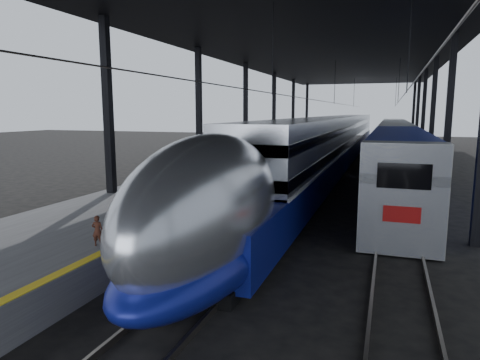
% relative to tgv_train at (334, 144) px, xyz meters
% --- Properties ---
extents(ground, '(160.00, 160.00, 0.00)m').
position_rel_tgv_train_xyz_m(ground, '(-2.00, -26.01, -2.04)').
color(ground, black).
rests_on(ground, ground).
extents(platform, '(6.00, 80.00, 1.00)m').
position_rel_tgv_train_xyz_m(platform, '(-5.50, -6.01, -1.54)').
color(platform, '#4C4C4F').
rests_on(platform, ground).
extents(yellow_strip, '(0.30, 80.00, 0.01)m').
position_rel_tgv_train_xyz_m(yellow_strip, '(-2.70, -6.01, -1.04)').
color(yellow_strip, yellow).
rests_on(yellow_strip, platform).
extents(rails, '(6.52, 80.00, 0.16)m').
position_rel_tgv_train_xyz_m(rails, '(2.50, -6.01, -1.96)').
color(rails, slate).
rests_on(rails, ground).
extents(canopy, '(18.00, 75.00, 9.47)m').
position_rel_tgv_train_xyz_m(canopy, '(-0.10, -6.01, 7.07)').
color(canopy, black).
rests_on(canopy, ground).
extents(tgv_train, '(3.04, 65.20, 4.36)m').
position_rel_tgv_train_xyz_m(tgv_train, '(0.00, 0.00, 0.00)').
color(tgv_train, '#B7B9BE').
rests_on(tgv_train, ground).
extents(second_train, '(2.75, 56.05, 3.78)m').
position_rel_tgv_train_xyz_m(second_train, '(5.00, 3.90, -0.12)').
color(second_train, navy).
rests_on(second_train, ground).
extents(child, '(0.37, 0.29, 0.88)m').
position_rel_tgv_train_xyz_m(child, '(-3.19, -28.07, -0.60)').
color(child, '#462317').
rests_on(child, platform).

